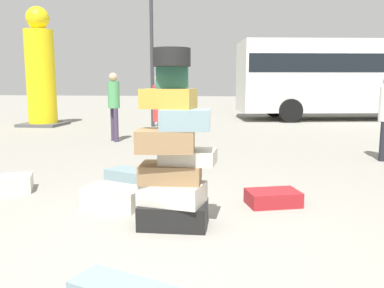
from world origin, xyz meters
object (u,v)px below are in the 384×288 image
at_px(suitcase_tower, 174,158).
at_px(person_passerby_in_red, 161,112).
at_px(suitcase_cream_white_trunk, 114,197).
at_px(yellow_dummy_statue, 41,74).
at_px(parked_bus, 361,74).
at_px(suitcase_maroon_foreground_far, 273,198).
at_px(lamp_post, 151,1).
at_px(person_bearded_onlooker, 114,101).
at_px(suitcase_cream_right_side, 1,184).
at_px(suitcase_slate_foreground_near, 130,175).

height_order(suitcase_tower, person_passerby_in_red, suitcase_tower).
bearing_deg(suitcase_cream_white_trunk, yellow_dummy_statue, 137.36).
distance_m(yellow_dummy_statue, parked_bus, 12.44).
xyz_separation_m(suitcase_maroon_foreground_far, lamp_post, (-3.58, 8.47, 4.10)).
distance_m(yellow_dummy_statue, lamp_post, 4.59).
bearing_deg(suitcase_tower, suitcase_cream_white_trunk, 147.14).
xyz_separation_m(suitcase_tower, person_bearded_onlooker, (-2.66, 5.86, 0.31)).
xyz_separation_m(person_bearded_onlooker, parked_bus, (7.98, 7.42, 0.78)).
distance_m(suitcase_maroon_foreground_far, suitcase_cream_white_trunk, 1.97).
bearing_deg(person_bearded_onlooker, suitcase_maroon_foreground_far, -2.68).
bearing_deg(suitcase_cream_right_side, yellow_dummy_statue, 90.31).
bearing_deg(parked_bus, suitcase_maroon_foreground_far, -119.07).
relative_size(person_passerby_in_red, parked_bus, 0.17).
bearing_deg(lamp_post, yellow_dummy_statue, -176.52).
distance_m(suitcase_maroon_foreground_far, lamp_post, 10.06).
distance_m(suitcase_cream_white_trunk, person_passerby_in_red, 2.42).
bearing_deg(yellow_dummy_statue, person_passerby_in_red, -48.16).
relative_size(suitcase_slate_foreground_near, parked_bus, 0.07).
distance_m(suitcase_cream_white_trunk, lamp_post, 9.85).
bearing_deg(suitcase_slate_foreground_near, suitcase_cream_white_trunk, -57.72).
relative_size(person_bearded_onlooker, lamp_post, 0.27).
xyz_separation_m(suitcase_slate_foreground_near, lamp_post, (-1.43, 7.47, 4.11)).
bearing_deg(suitcase_maroon_foreground_far, suitcase_cream_white_trunk, 172.36).
bearing_deg(yellow_dummy_statue, lamp_post, 3.48).
xyz_separation_m(suitcase_cream_right_side, yellow_dummy_statue, (-3.77, 8.16, 1.69)).
xyz_separation_m(parked_bus, lamp_post, (-7.82, -3.91, 2.36)).
bearing_deg(lamp_post, suitcase_slate_foreground_near, -79.20).
bearing_deg(suitcase_cream_white_trunk, suitcase_tower, -18.41).
relative_size(suitcase_cream_right_side, suitcase_cream_white_trunk, 1.09).
height_order(suitcase_maroon_foreground_far, person_bearded_onlooker, person_bearded_onlooker).
xyz_separation_m(suitcase_maroon_foreground_far, person_passerby_in_red, (-1.83, 1.90, 0.92)).
bearing_deg(suitcase_slate_foreground_near, suitcase_cream_right_side, -125.93).
distance_m(suitcase_maroon_foreground_far, parked_bus, 13.20).
height_order(suitcase_cream_white_trunk, parked_bus, parked_bus).
xyz_separation_m(suitcase_cream_right_side, person_passerby_in_red, (1.89, 1.83, 0.90)).
height_order(suitcase_maroon_foreground_far, suitcase_cream_right_side, suitcase_cream_right_side).
bearing_deg(parked_bus, suitcase_tower, -122.03).
height_order(suitcase_maroon_foreground_far, person_passerby_in_red, person_passerby_in_red).
relative_size(person_bearded_onlooker, person_passerby_in_red, 1.04).
bearing_deg(person_bearded_onlooker, suitcase_tower, -15.37).
bearing_deg(suitcase_tower, person_bearded_onlooker, 114.39).
distance_m(suitcase_cream_white_trunk, parked_bus, 14.25).
height_order(person_bearded_onlooker, yellow_dummy_statue, yellow_dummy_statue).
bearing_deg(parked_bus, suitcase_cream_white_trunk, -126.07).
height_order(suitcase_cream_right_side, lamp_post, lamp_post).
bearing_deg(lamp_post, parked_bus, 26.59).
bearing_deg(parked_bus, person_bearded_onlooker, -147.27).
relative_size(person_passerby_in_red, lamp_post, 0.26).
height_order(suitcase_slate_foreground_near, person_passerby_in_red, person_passerby_in_red).
distance_m(suitcase_maroon_foreground_far, suitcase_cream_right_side, 3.72).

